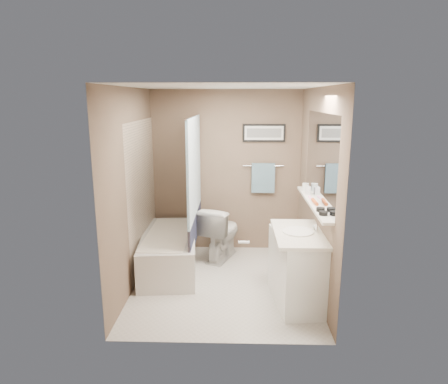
{
  "coord_description": "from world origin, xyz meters",
  "views": [
    {
      "loc": [
        0.14,
        -4.61,
        2.28
      ],
      "look_at": [
        0.0,
        0.15,
        1.15
      ],
      "focal_mm": 32.0,
      "sensor_mm": 36.0,
      "label": 1
    }
  ],
  "objects_px": {
    "toilet": "(221,232)",
    "hair_brush_front": "(315,202)",
    "candle_bowl_near": "(323,213)",
    "glass_jar": "(305,187)",
    "candle_bowl_far": "(320,210)",
    "bathtub": "(169,252)",
    "soap_bottle": "(308,189)",
    "vanity": "(298,269)"
  },
  "relations": [
    {
      "from": "candle_bowl_far",
      "to": "soap_bottle",
      "type": "bearing_deg",
      "value": 90.0
    },
    {
      "from": "bathtub",
      "to": "glass_jar",
      "type": "relative_size",
      "value": 15.0
    },
    {
      "from": "bathtub",
      "to": "hair_brush_front",
      "type": "bearing_deg",
      "value": -26.04
    },
    {
      "from": "bathtub",
      "to": "vanity",
      "type": "bearing_deg",
      "value": -33.69
    },
    {
      "from": "candle_bowl_near",
      "to": "hair_brush_front",
      "type": "bearing_deg",
      "value": 90.0
    },
    {
      "from": "bathtub",
      "to": "candle_bowl_far",
      "type": "xyz_separation_m",
      "value": [
        1.79,
        -0.98,
        0.89
      ]
    },
    {
      "from": "glass_jar",
      "to": "toilet",
      "type": "bearing_deg",
      "value": 157.33
    },
    {
      "from": "soap_bottle",
      "to": "hair_brush_front",
      "type": "bearing_deg",
      "value": -90.0
    },
    {
      "from": "soap_bottle",
      "to": "vanity",
      "type": "bearing_deg",
      "value": -106.19
    },
    {
      "from": "candle_bowl_near",
      "to": "soap_bottle",
      "type": "relative_size",
      "value": 0.65
    },
    {
      "from": "soap_bottle",
      "to": "toilet",
      "type": "bearing_deg",
      "value": 149.89
    },
    {
      "from": "toilet",
      "to": "glass_jar",
      "type": "xyz_separation_m",
      "value": [
        1.1,
        -0.46,
        0.77
      ]
    },
    {
      "from": "candle_bowl_near",
      "to": "glass_jar",
      "type": "distance_m",
      "value": 1.08
    },
    {
      "from": "glass_jar",
      "to": "vanity",
      "type": "bearing_deg",
      "value": -102.78
    },
    {
      "from": "candle_bowl_near",
      "to": "toilet",
      "type": "bearing_deg",
      "value": 125.64
    },
    {
      "from": "candle_bowl_far",
      "to": "hair_brush_front",
      "type": "relative_size",
      "value": 0.41
    },
    {
      "from": "toilet",
      "to": "glass_jar",
      "type": "height_order",
      "value": "glass_jar"
    },
    {
      "from": "hair_brush_front",
      "to": "glass_jar",
      "type": "distance_m",
      "value": 0.63
    },
    {
      "from": "toilet",
      "to": "hair_brush_front",
      "type": "xyz_separation_m",
      "value": [
        1.1,
        -1.09,
        0.75
      ]
    },
    {
      "from": "toilet",
      "to": "candle_bowl_far",
      "type": "height_order",
      "value": "candle_bowl_far"
    },
    {
      "from": "vanity",
      "to": "hair_brush_front",
      "type": "xyz_separation_m",
      "value": [
        0.19,
        0.19,
        0.74
      ]
    },
    {
      "from": "candle_bowl_far",
      "to": "soap_bottle",
      "type": "distance_m",
      "value": 0.76
    },
    {
      "from": "bathtub",
      "to": "candle_bowl_near",
      "type": "relative_size",
      "value": 16.67
    },
    {
      "from": "toilet",
      "to": "candle_bowl_far",
      "type": "relative_size",
      "value": 8.7
    },
    {
      "from": "toilet",
      "to": "vanity",
      "type": "height_order",
      "value": "vanity"
    },
    {
      "from": "bathtub",
      "to": "candle_bowl_near",
      "type": "distance_m",
      "value": 2.28
    },
    {
      "from": "candle_bowl_near",
      "to": "hair_brush_front",
      "type": "xyz_separation_m",
      "value": [
        0.0,
        0.45,
        0.0
      ]
    },
    {
      "from": "glass_jar",
      "to": "soap_bottle",
      "type": "distance_m",
      "value": 0.18
    },
    {
      "from": "bathtub",
      "to": "toilet",
      "type": "distance_m",
      "value": 0.82
    },
    {
      "from": "vanity",
      "to": "hair_brush_front",
      "type": "bearing_deg",
      "value": 38.79
    },
    {
      "from": "bathtub",
      "to": "candle_bowl_far",
      "type": "bearing_deg",
      "value": -34.3
    },
    {
      "from": "toilet",
      "to": "candle_bowl_near",
      "type": "bearing_deg",
      "value": 146.53
    },
    {
      "from": "candle_bowl_near",
      "to": "vanity",
      "type": "bearing_deg",
      "value": 125.28
    },
    {
      "from": "toilet",
      "to": "hair_brush_front",
      "type": "distance_m",
      "value": 1.72
    },
    {
      "from": "candle_bowl_near",
      "to": "candle_bowl_far",
      "type": "height_order",
      "value": "same"
    },
    {
      "from": "hair_brush_front",
      "to": "soap_bottle",
      "type": "relative_size",
      "value": 1.58
    },
    {
      "from": "candle_bowl_far",
      "to": "soap_bottle",
      "type": "xyz_separation_m",
      "value": [
        0.0,
        0.76,
        0.05
      ]
    },
    {
      "from": "candle_bowl_far",
      "to": "hair_brush_front",
      "type": "distance_m",
      "value": 0.31
    },
    {
      "from": "candle_bowl_far",
      "to": "toilet",
      "type": "bearing_deg",
      "value": 128.23
    },
    {
      "from": "candle_bowl_near",
      "to": "glass_jar",
      "type": "bearing_deg",
      "value": 90.0
    },
    {
      "from": "bathtub",
      "to": "toilet",
      "type": "xyz_separation_m",
      "value": [
        0.68,
        0.42,
        0.14
      ]
    },
    {
      "from": "hair_brush_front",
      "to": "soap_bottle",
      "type": "distance_m",
      "value": 0.45
    }
  ]
}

